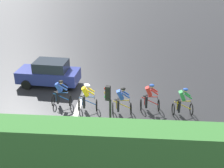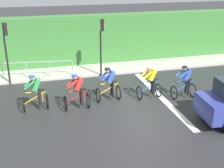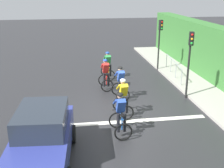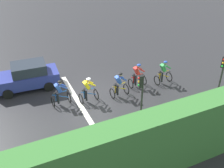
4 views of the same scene
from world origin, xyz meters
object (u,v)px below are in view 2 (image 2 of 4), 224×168
(cyclist_mid, at_px, (109,85))
(traffic_light_near_crossing, at_px, (102,39))
(pedestrian_railing_kerbside, at_px, (38,65))
(traffic_light_far_junction, at_px, (6,44))
(cyclist_lead, at_px, (36,93))
(cyclist_trailing, at_px, (185,83))
(cyclist_second, at_px, (77,92))
(cyclist_fourth, at_px, (150,83))

(cyclist_mid, xyz_separation_m, traffic_light_near_crossing, (3.29, -0.41, 1.43))
(cyclist_mid, height_order, traffic_light_near_crossing, traffic_light_near_crossing)
(pedestrian_railing_kerbside, bearing_deg, traffic_light_far_junction, 107.80)
(cyclist_lead, relative_size, traffic_light_far_junction, 0.50)
(pedestrian_railing_kerbside, bearing_deg, traffic_light_near_crossing, -99.68)
(cyclist_lead, distance_m, cyclist_trailing, 7.01)
(pedestrian_railing_kerbside, bearing_deg, cyclist_mid, -140.78)
(cyclist_second, xyz_separation_m, traffic_light_far_junction, (3.96, 3.09, 1.43))
(traffic_light_far_junction, distance_m, pedestrian_railing_kerbside, 2.12)
(cyclist_lead, xyz_separation_m, cyclist_trailing, (-0.50, -6.99, 0.00))
(cyclist_mid, xyz_separation_m, cyclist_trailing, (-0.66, -3.60, 0.00))
(cyclist_mid, distance_m, traffic_light_far_junction, 5.97)
(cyclist_second, bearing_deg, traffic_light_near_crossing, -27.63)
(cyclist_second, bearing_deg, cyclist_mid, -71.53)
(cyclist_lead, distance_m, cyclist_fourth, 5.37)
(cyclist_trailing, bearing_deg, cyclist_lead, 85.88)
(traffic_light_near_crossing, bearing_deg, cyclist_second, 152.37)
(cyclist_second, height_order, traffic_light_near_crossing, traffic_light_near_crossing)
(cyclist_second, bearing_deg, traffic_light_far_junction, 38.02)
(traffic_light_far_junction, relative_size, pedestrian_railing_kerbside, 0.85)
(cyclist_fourth, height_order, traffic_light_near_crossing, traffic_light_near_crossing)
(cyclist_mid, distance_m, pedestrian_railing_kerbside, 5.04)
(cyclist_lead, xyz_separation_m, cyclist_fourth, (-0.09, -5.37, 0.00))
(cyclist_fourth, xyz_separation_m, traffic_light_near_crossing, (3.54, 1.57, 1.43))
(cyclist_fourth, height_order, traffic_light_far_junction, traffic_light_far_junction)
(cyclist_lead, relative_size, cyclist_trailing, 1.00)
(cyclist_fourth, distance_m, pedestrian_railing_kerbside, 6.62)
(cyclist_lead, bearing_deg, pedestrian_railing_kerbside, -2.87)
(cyclist_mid, distance_m, cyclist_fourth, 1.99)
(cyclist_fourth, bearing_deg, cyclist_mid, 82.88)
(traffic_light_near_crossing, height_order, pedestrian_railing_kerbside, traffic_light_near_crossing)
(cyclist_trailing, bearing_deg, traffic_light_near_crossing, 38.90)
(cyclist_lead, distance_m, cyclist_mid, 3.39)
(cyclist_mid, relative_size, traffic_light_near_crossing, 0.50)
(cyclist_lead, relative_size, pedestrian_railing_kerbside, 0.42)
(cyclist_lead, height_order, cyclist_trailing, same)
(cyclist_lead, distance_m, pedestrian_railing_kerbside, 4.07)
(cyclist_second, xyz_separation_m, pedestrian_railing_kerbside, (4.44, 1.60, 0.00))
(cyclist_second, distance_m, cyclist_trailing, 5.19)
(cyclist_lead, bearing_deg, cyclist_fourth, -90.95)
(cyclist_second, height_order, cyclist_trailing, same)
(cyclist_second, relative_size, traffic_light_near_crossing, 0.50)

